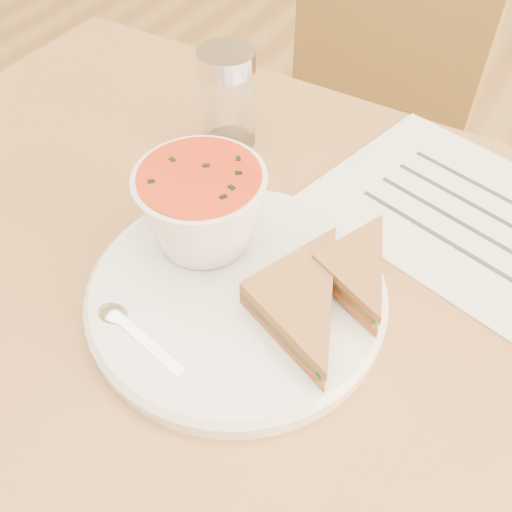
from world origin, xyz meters
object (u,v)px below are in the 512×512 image
Objects in this scene: chair_far at (325,192)px; condiment_shaker at (228,99)px; soup_bowl at (203,211)px; plate at (237,294)px; dining_table at (241,426)px.

chair_far is 0.50m from condiment_shaker.
condiment_shaker reaches higher than soup_bowl.
plate is (0.13, -0.53, 0.33)m from chair_far.
soup_bowl is at bearing -64.54° from condiment_shaker.
chair_far is at bearing 87.39° from condiment_shaker.
chair_far reaches higher than plate.
condiment_shaker reaches higher than chair_far.
dining_table is 0.49m from condiment_shaker.
chair_far and soup_bowl have the same top height.
soup_bowl is (-0.03, -0.00, 0.43)m from dining_table.
dining_table is at bearing 107.07° from chair_far.
plate is 2.37× the size of condiment_shaker.
plate is (0.03, -0.04, 0.38)m from dining_table.
condiment_shaker reaches higher than plate.
soup_bowl is at bearing 103.27° from chair_far.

